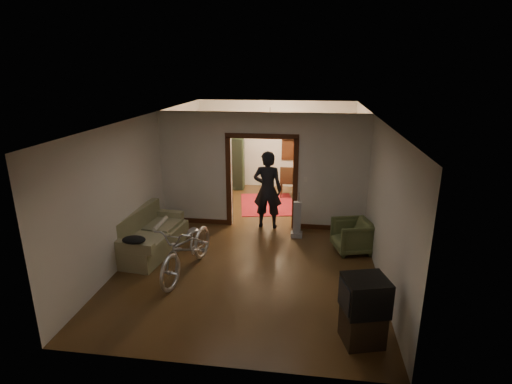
% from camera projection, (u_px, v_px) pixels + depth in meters
% --- Properties ---
extents(floor, '(5.00, 8.50, 0.01)m').
position_uv_depth(floor, '(258.00, 237.00, 9.31)').
color(floor, '#362211').
rests_on(floor, ground).
extents(ceiling, '(5.00, 8.50, 0.01)m').
position_uv_depth(ceiling, '(258.00, 116.00, 8.47)').
color(ceiling, white).
rests_on(ceiling, floor).
extents(wall_back, '(5.00, 0.02, 2.80)m').
position_uv_depth(wall_back, '(275.00, 144.00, 12.91)').
color(wall_back, beige).
rests_on(wall_back, floor).
extents(wall_left, '(0.02, 8.50, 2.80)m').
position_uv_depth(wall_left, '(151.00, 175.00, 9.22)').
color(wall_left, beige).
rests_on(wall_left, floor).
extents(wall_right, '(0.02, 8.50, 2.80)m').
position_uv_depth(wall_right, '(373.00, 184.00, 8.57)').
color(wall_right, beige).
rests_on(wall_right, floor).
extents(partition_wall, '(5.00, 0.14, 2.80)m').
position_uv_depth(partition_wall, '(262.00, 171.00, 9.60)').
color(partition_wall, beige).
rests_on(partition_wall, floor).
extents(door_casing, '(1.74, 0.20, 2.32)m').
position_uv_depth(door_casing, '(262.00, 183.00, 9.69)').
color(door_casing, '#36190C').
rests_on(door_casing, floor).
extents(far_window, '(0.98, 0.06, 1.28)m').
position_uv_depth(far_window, '(297.00, 141.00, 12.73)').
color(far_window, black).
rests_on(far_window, wall_back).
extents(chandelier, '(0.24, 0.24, 0.24)m').
position_uv_depth(chandelier, '(270.00, 122.00, 10.97)').
color(chandelier, '#FFE0A5').
rests_on(chandelier, ceiling).
extents(light_switch, '(0.08, 0.01, 0.12)m').
position_uv_depth(light_switch, '(306.00, 180.00, 9.44)').
color(light_switch, silver).
rests_on(light_switch, partition_wall).
extents(sofa, '(1.08, 2.02, 0.89)m').
position_uv_depth(sofa, '(151.00, 232.00, 8.46)').
color(sofa, olive).
rests_on(sofa, floor).
extents(rolled_paper, '(0.09, 0.74, 0.09)m').
position_uv_depth(rolled_paper, '(160.00, 224.00, 8.71)').
color(rolled_paper, beige).
rests_on(rolled_paper, sofa).
extents(jacket, '(0.45, 0.34, 0.13)m').
position_uv_depth(jacket, '(134.00, 240.00, 7.53)').
color(jacket, black).
rests_on(jacket, sofa).
extents(bicycle, '(1.00, 2.10, 1.06)m').
position_uv_depth(bicycle, '(188.00, 248.00, 7.55)').
color(bicycle, silver).
rests_on(bicycle, floor).
extents(armchair, '(0.93, 0.92, 0.70)m').
position_uv_depth(armchair, '(352.00, 236.00, 8.51)').
color(armchair, '#4E5832').
rests_on(armchair, floor).
extents(tv_stand, '(0.65, 0.62, 0.49)m').
position_uv_depth(tv_stand, '(362.00, 327.00, 5.71)').
color(tv_stand, black).
rests_on(tv_stand, floor).
extents(crt_tv, '(0.71, 0.67, 0.51)m').
position_uv_depth(crt_tv, '(365.00, 295.00, 5.55)').
color(crt_tv, black).
rests_on(crt_tv, tv_stand).
extents(vacuum, '(0.29, 0.24, 0.86)m').
position_uv_depth(vacuum, '(297.00, 219.00, 9.21)').
color(vacuum, gray).
rests_on(vacuum, floor).
extents(person, '(0.72, 0.49, 1.92)m').
position_uv_depth(person, '(268.00, 190.00, 9.65)').
color(person, black).
rests_on(person, floor).
extents(oriental_rug, '(1.84, 2.22, 0.02)m').
position_uv_depth(oriental_rug, '(267.00, 204.00, 11.53)').
color(oriental_rug, maroon).
rests_on(oriental_rug, floor).
extents(locker, '(0.87, 0.53, 1.68)m').
position_uv_depth(locker, '(231.00, 163.00, 12.82)').
color(locker, '#22301D').
rests_on(locker, floor).
extents(globe, '(0.28, 0.28, 0.28)m').
position_uv_depth(globe, '(230.00, 129.00, 12.49)').
color(globe, '#1E5972').
rests_on(globe, locker).
extents(desk, '(1.03, 0.58, 0.76)m').
position_uv_depth(desk, '(312.00, 182.00, 12.39)').
color(desk, black).
rests_on(desk, floor).
extents(desk_chair, '(0.46, 0.46, 0.98)m').
position_uv_depth(desk_chair, '(288.00, 181.00, 12.06)').
color(desk_chair, black).
rests_on(desk_chair, floor).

